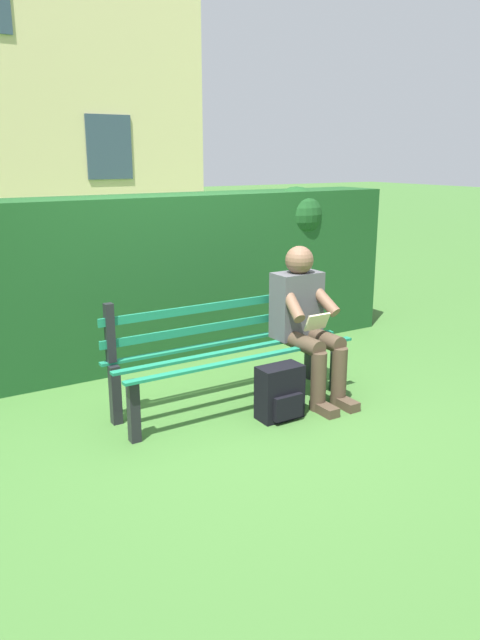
# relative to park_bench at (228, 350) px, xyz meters

# --- Properties ---
(ground) EXTENTS (60.00, 60.00, 0.00)m
(ground) POSITION_rel_park_bench_xyz_m (0.00, 0.07, -0.43)
(ground) COLOR #3D6B2D
(park_bench) EXTENTS (1.90, 0.50, 0.87)m
(park_bench) POSITION_rel_park_bench_xyz_m (0.00, 0.00, 0.00)
(park_bench) COLOR black
(park_bench) RESTS_ON ground
(person_seated) EXTENTS (0.44, 0.73, 1.18)m
(person_seated) POSITION_rel_park_bench_xyz_m (-0.60, 0.17, 0.20)
(person_seated) COLOR #4C4C51
(person_seated) RESTS_ON ground
(hedge_backdrop) EXTENTS (4.69, 0.65, 1.55)m
(hedge_backdrop) POSITION_rel_park_bench_xyz_m (-0.15, -1.31, 0.35)
(hedge_backdrop) COLOR #19471E
(hedge_backdrop) RESTS_ON ground
(backpack) EXTENTS (0.33, 0.25, 0.40)m
(backpack) POSITION_rel_park_bench_xyz_m (-0.17, 0.44, -0.24)
(backpack) COLOR black
(backpack) RESTS_ON ground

